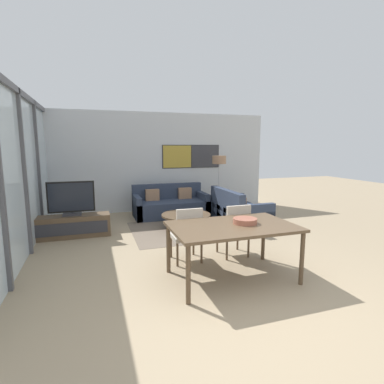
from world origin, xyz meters
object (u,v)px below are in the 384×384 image
object	(u,v)px
dining_chair_centre	(235,228)
floor_lamp	(219,164)
dining_table	(232,230)
fruit_bowl	(245,220)
sofa_main	(170,205)
dining_chair_left	(187,232)
television	(71,199)
coffee_table	(186,218)
tv_console	(73,226)
sofa_side	(237,212)

from	to	relation	value
dining_chair_centre	floor_lamp	distance (m)	3.52
dining_table	fruit_bowl	size ratio (longest dim) A/B	5.08
sofa_main	dining_chair_left	bearing A→B (deg)	-99.45
television	sofa_main	size ratio (longest dim) A/B	0.47
dining_chair_centre	floor_lamp	xyz separation A→B (m)	(1.11, 3.23, 0.88)
dining_chair_centre	coffee_table	bearing A→B (deg)	99.31
sofa_main	coffee_table	xyz separation A→B (m)	(0.00, -1.45, -0.00)
tv_console	fruit_bowl	distance (m)	3.76
dining_chair_left	fruit_bowl	distance (m)	1.02
dining_chair_left	dining_chair_centre	bearing A→B (deg)	-0.73
dining_chair_centre	dining_chair_left	bearing A→B (deg)	179.27
sofa_main	fruit_bowl	size ratio (longest dim) A/B	5.67
coffee_table	fruit_bowl	distance (m)	2.61
floor_lamp	coffee_table	bearing A→B (deg)	-134.85
sofa_main	sofa_side	bearing A→B (deg)	-43.92
coffee_table	floor_lamp	bearing A→B (deg)	45.15
television	tv_console	bearing A→B (deg)	-90.00
tv_console	dining_chair_left	xyz separation A→B (m)	(1.83, -2.05, 0.27)
sofa_side	dining_table	distance (m)	3.13
coffee_table	dining_chair_left	size ratio (longest dim) A/B	1.21
sofa_side	fruit_bowl	distance (m)	3.03
television	dining_table	distance (m)	3.60
dining_chair_centre	fruit_bowl	distance (m)	0.82
television	sofa_main	xyz separation A→B (m)	(2.37, 1.22, -0.52)
television	coffee_table	bearing A→B (deg)	-5.76
fruit_bowl	floor_lamp	size ratio (longest dim) A/B	0.21
television	floor_lamp	bearing A→B (deg)	17.23
television	floor_lamp	distance (m)	4.00
sofa_main	dining_chair_left	size ratio (longest dim) A/B	2.12
fruit_bowl	sofa_main	bearing A→B (deg)	91.21
dining_chair_centre	fruit_bowl	world-z (taller)	dining_chair_centre
sofa_main	coffee_table	size ratio (longest dim) A/B	1.76
tv_console	television	xyz separation A→B (m)	(0.00, 0.00, 0.57)
dining_chair_left	fruit_bowl	world-z (taller)	dining_chair_left
sofa_main	fruit_bowl	distance (m)	4.04
sofa_main	dining_chair_left	distance (m)	3.31
sofa_main	dining_table	size ratio (longest dim) A/B	1.12
dining_chair_centre	floor_lamp	world-z (taller)	floor_lamp
sofa_side	coffee_table	distance (m)	1.36
sofa_main	dining_chair_centre	bearing A→B (deg)	-84.80
tv_console	dining_chair_centre	distance (m)	3.38
coffee_table	dining_chair_left	xyz separation A→B (m)	(-0.54, -1.81, 0.23)
sofa_side	sofa_main	bearing A→B (deg)	46.08
sofa_side	dining_chair_left	distance (m)	2.74
tv_console	dining_chair_centre	xyz separation A→B (m)	(2.67, -2.06, 0.27)
sofa_main	sofa_side	xyz separation A→B (m)	(1.35, -1.30, -0.00)
coffee_table	dining_table	size ratio (longest dim) A/B	0.63
dining_chair_centre	floor_lamp	bearing A→B (deg)	71.09
television	fruit_bowl	xyz separation A→B (m)	(2.46, -2.78, 0.03)
tv_console	television	distance (m)	0.57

